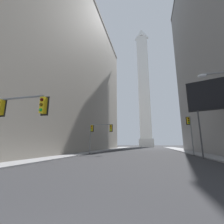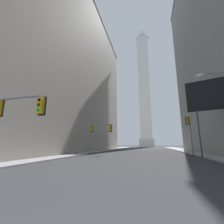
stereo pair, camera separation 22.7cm
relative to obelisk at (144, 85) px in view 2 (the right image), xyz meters
name	(u,v)px [view 2 (the right image)]	position (x,y,z in m)	size (l,w,h in m)	color
sidewalk_left	(91,152)	(-11.13, -56.56, -37.43)	(5.00, 106.05, 0.15)	gray
sidewalk_right	(200,153)	(11.13, -56.56, -37.43)	(5.00, 106.05, 0.15)	gray
building_left	(55,75)	(-23.58, -54.69, -16.41)	(24.55, 56.10, 42.16)	gray
obelisk	(144,85)	(0.00, 0.00, 0.00)	(8.21, 8.21, 77.31)	silver
traffic_light_near_left	(10,114)	(-7.33, -81.15, -33.65)	(4.36, 0.50, 5.08)	slate
traffic_light_mid_right	(190,129)	(8.23, -63.03, -33.42)	(0.80, 0.53, 6.21)	slate
traffic_light_mid_left	(97,131)	(-7.25, -63.59, -33.46)	(4.39, 0.52, 5.33)	slate
billboard_sign	(215,95)	(10.05, -69.24, -29.86)	(6.19, 2.07, 9.85)	#3F3F42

